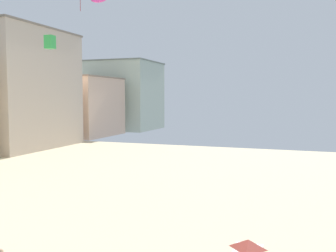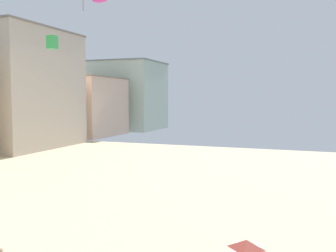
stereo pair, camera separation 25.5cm
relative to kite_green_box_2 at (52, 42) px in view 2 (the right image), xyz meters
name	(u,v)px [view 2 (the right image)]	position (x,y,z in m)	size (l,w,h in m)	color
boardwalk_hotel_mid	(22,89)	(-22.52, 21.23, -3.41)	(13.00, 18.43, 19.01)	#C6B29E
boardwalk_hotel_far	(88,106)	(-22.52, 40.65, -6.71)	(11.91, 15.64, 12.39)	beige
boardwalk_hotel_distant	(126,96)	(-22.52, 58.47, -4.35)	(17.63, 16.23, 17.12)	#B7C6B2
kite_green_box_2	(52,42)	(0.00, 0.00, 0.00)	(0.73, 0.73, 1.14)	green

